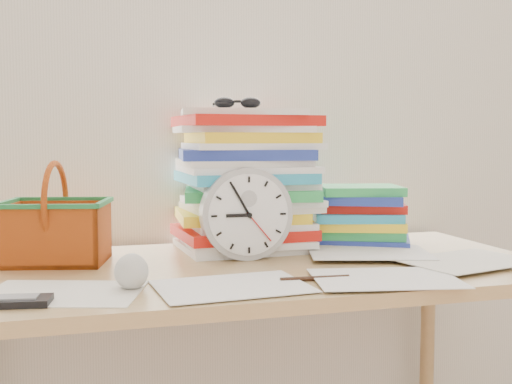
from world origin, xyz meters
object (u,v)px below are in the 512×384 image
object	(u,v)px
paper_stack	(246,180)
desk	(256,295)
calculator	(12,302)
clock	(246,214)
basket	(56,213)
book_stack	(359,216)

from	to	relation	value
paper_stack	desk	bearing A→B (deg)	-98.74
desk	calculator	distance (m)	0.59
desk	clock	size ratio (longest dim) A/B	6.15
clock	basket	bearing A→B (deg)	169.38
clock	desk	bearing A→B (deg)	-83.26
clock	calculator	world-z (taller)	clock
basket	calculator	size ratio (longest dim) A/B	1.79
paper_stack	basket	world-z (taller)	paper_stack
desk	paper_stack	world-z (taller)	paper_stack
book_stack	clock	bearing A→B (deg)	-162.11
clock	basket	xyz separation A→B (m)	(-0.45, 0.08, 0.01)
desk	basket	distance (m)	0.52
basket	calculator	world-z (taller)	basket
book_stack	basket	bearing A→B (deg)	-177.82
calculator	paper_stack	bearing A→B (deg)	48.56
desk	book_stack	size ratio (longest dim) A/B	5.02
desk	clock	bearing A→B (deg)	96.74
paper_stack	basket	xyz separation A→B (m)	(-0.49, -0.07, -0.07)
basket	calculator	bearing A→B (deg)	-86.63
desk	book_stack	bearing A→B (deg)	26.95
clock	book_stack	size ratio (longest dim) A/B	0.82
desk	calculator	xyz separation A→B (m)	(-0.53, -0.24, 0.08)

